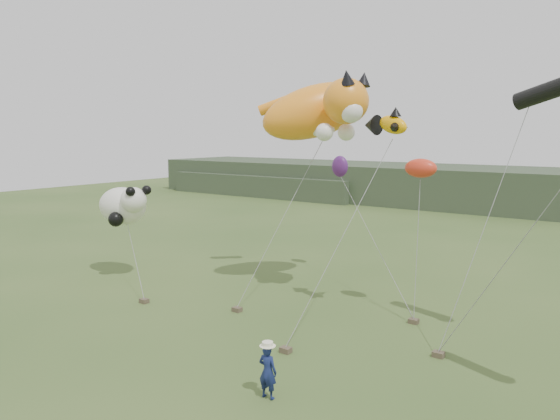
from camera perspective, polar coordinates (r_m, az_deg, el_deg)
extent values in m
plane|color=#385123|center=(17.08, -4.59, -17.92)|extent=(120.00, 120.00, 0.00)
cube|color=#2D3D28|center=(57.79, 25.64, 1.80)|extent=(90.00, 12.00, 4.00)
cube|color=#2D3D28|center=(67.21, -0.94, 2.71)|extent=(25.00, 8.00, 2.50)
imported|color=navy|center=(16.07, -1.30, -16.52)|extent=(0.59, 0.41, 1.58)
cube|color=brown|center=(23.46, -4.51, -10.31)|extent=(0.37, 0.30, 0.19)
cube|color=brown|center=(19.31, 0.60, -14.41)|extent=(0.37, 0.30, 0.19)
cube|color=brown|center=(19.70, 16.23, -14.28)|extent=(0.37, 0.30, 0.19)
cube|color=brown|center=(25.25, -14.01, -9.20)|extent=(0.37, 0.30, 0.19)
cube|color=brown|center=(22.64, 13.79, -11.21)|extent=(0.37, 0.30, 0.19)
ellipsoid|color=orange|center=(25.58, 3.77, 10.28)|extent=(5.49, 5.81, 3.70)
sphere|color=orange|center=(23.58, 6.90, 11.23)|extent=(1.94, 1.94, 1.94)
cone|color=black|center=(23.02, 7.00, 13.60)|extent=(0.60, 0.74, 0.73)
cone|color=black|center=(23.87, 8.75, 13.36)|extent=(0.60, 0.70, 0.69)
sphere|color=white|center=(23.06, 7.44, 10.22)|extent=(0.97, 0.97, 0.97)
ellipsoid|color=white|center=(25.18, 3.78, 8.36)|extent=(1.90, 0.95, 0.59)
sphere|color=white|center=(23.30, 4.66, 8.11)|extent=(0.76, 0.76, 0.76)
sphere|color=white|center=(24.50, 6.94, 8.07)|extent=(0.76, 0.76, 0.76)
cylinder|color=orange|center=(27.89, -0.24, 11.00)|extent=(2.01, 1.47, 1.17)
ellipsoid|color=#F9A506|center=(21.27, 11.73, 8.71)|extent=(1.45, 0.83, 0.94)
cone|color=black|center=(21.97, 9.46, 8.74)|extent=(0.78, 0.92, 0.80)
cone|color=black|center=(21.25, 11.99, 10.02)|extent=(0.44, 0.44, 0.35)
cone|color=black|center=(20.76, 11.90, 8.48)|extent=(0.47, 0.50, 0.35)
cone|color=black|center=(21.57, 12.86, 8.43)|extent=(0.47, 0.50, 0.35)
ellipsoid|color=white|center=(29.51, -16.14, 0.42)|extent=(2.92, 1.94, 1.94)
sphere|color=white|center=(28.25, -15.06, 1.02)|extent=(1.30, 1.30, 1.30)
sphere|color=black|center=(27.68, -15.36, 1.88)|extent=(0.48, 0.48, 0.48)
sphere|color=black|center=(28.18, -13.77, 2.04)|extent=(0.48, 0.48, 0.48)
sphere|color=black|center=(28.64, -16.78, -0.92)|extent=(0.76, 0.76, 0.76)
sphere|color=black|center=(30.44, -16.63, -0.20)|extent=(0.76, 0.76, 0.76)
ellipsoid|color=red|center=(22.48, 14.49, 4.26)|extent=(1.31, 0.77, 0.77)
ellipsoid|color=#4F1C69|center=(28.82, 6.28, 4.55)|extent=(0.91, 0.61, 1.12)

